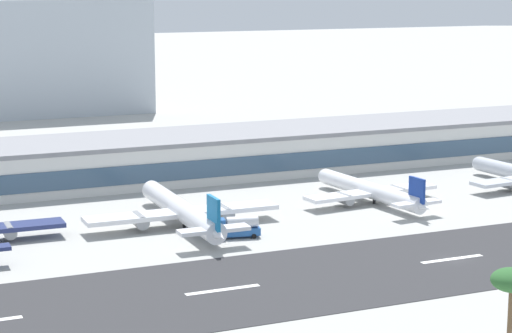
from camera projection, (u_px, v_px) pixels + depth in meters
The scene contains 10 objects.
ground_plane at pixel (454, 260), 164.21m from camera, with size 1400.00×1400.00×0.00m, color #A8A8A3.
runway_strip at pixel (453, 259), 164.51m from camera, with size 800.00×32.83×0.08m, color #2D2D30.
runway_centreline_dash_3 at pixel (223, 290), 148.08m from camera, with size 12.00×1.20×0.01m, color white.
runway_centreline_dash_4 at pixel (452, 259), 164.41m from camera, with size 12.00×1.20×0.01m, color white.
terminal_building at pixel (205, 154), 234.60m from camera, with size 216.49×26.37×10.32m.
distant_hotel_block at pixel (16, 58), 335.73m from camera, with size 91.07×28.22×39.83m, color #A8B2BC.
airliner_blue_tail_gate_1 at pixel (184, 212), 185.11m from camera, with size 37.95×44.94×9.38m.
airliner_navy_tail_gate_2 at pixel (374, 192), 204.82m from camera, with size 31.41×38.93×8.13m.
service_fuel_truck_0 at pixel (236, 227), 177.92m from camera, with size 8.86×4.37×3.95m.
palm_tree_0 at pixel (512, 283), 112.37m from camera, with size 4.98×4.98×13.75m.
Camera 1 is at (-93.92, -131.75, 46.42)m, focal length 68.42 mm.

